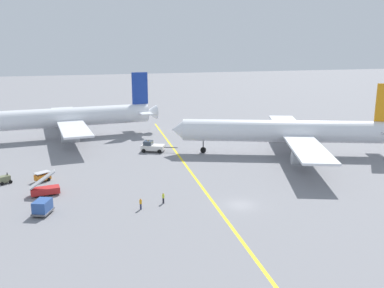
# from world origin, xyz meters

# --- Properties ---
(ground_plane) EXTENTS (600.00, 600.00, 0.00)m
(ground_plane) POSITION_xyz_m (0.00, 0.00, 0.00)
(ground_plane) COLOR gray
(taxiway_stripe) EXTENTS (10.63, 119.61, 0.01)m
(taxiway_stripe) POSITION_xyz_m (-2.97, 10.00, 0.00)
(taxiway_stripe) COLOR yellow
(taxiway_stripe) RESTS_ON ground
(airliner_at_gate_left) EXTENTS (52.55, 46.12, 16.67)m
(airliner_at_gate_left) POSITION_xyz_m (-25.47, 57.15, 5.38)
(airliner_at_gate_left) COLOR white
(airliner_at_gate_left) RESTS_ON ground
(airliner_being_pushed) EXTENTS (49.30, 47.06, 15.94)m
(airliner_being_pushed) POSITION_xyz_m (22.48, 24.80, 5.16)
(airliner_being_pushed) COLOR white
(airliner_being_pushed) RESTS_ON ground
(pushback_tug) EXTENTS (8.16, 5.13, 2.75)m
(pushback_tug) POSITION_xyz_m (-5.96, 36.28, 1.16)
(pushback_tug) COLOR white
(pushback_tug) RESTS_ON ground
(gse_baggage_cart_near_cluster) EXTENTS (3.15, 2.80, 1.71)m
(gse_baggage_cart_near_cluster) POSITION_xyz_m (-29.34, 21.18, 0.86)
(gse_baggage_cart_near_cluster) COLOR orange
(gse_baggage_cart_near_cluster) RESTS_ON ground
(gse_stair_truck_yellow) EXTENTS (4.80, 2.50, 4.06)m
(gse_stair_truck_yellow) POSITION_xyz_m (-28.72, 13.54, 1.03)
(gse_stair_truck_yellow) COLOR red
(gse_stair_truck_yellow) RESTS_ON ground
(gse_gpu_cart_small) EXTENTS (2.60, 2.40, 1.90)m
(gse_gpu_cart_small) POSITION_xyz_m (-35.73, 21.86, 0.79)
(gse_gpu_cart_small) COLOR #666B4C
(gse_gpu_cart_small) RESTS_ON ground
(gse_container_dolly_flat) EXTENTS (3.27, 3.80, 2.15)m
(gse_container_dolly_flat) POSITION_xyz_m (-28.80, 5.30, 1.17)
(gse_container_dolly_flat) COLOR slate
(gse_container_dolly_flat) RESTS_ON ground
(ground_crew_marshaller_foreground) EXTENTS (0.36, 0.36, 1.75)m
(ground_crew_marshaller_foreground) POSITION_xyz_m (-14.92, 2.90, 0.92)
(ground_crew_marshaller_foreground) COLOR #2D3351
(ground_crew_marshaller_foreground) RESTS_ON ground
(ground_crew_wing_walker_right) EXTENTS (0.36, 0.36, 1.72)m
(ground_crew_wing_walker_right) POSITION_xyz_m (-11.13, 4.27, 0.89)
(ground_crew_wing_walker_right) COLOR black
(ground_crew_wing_walker_right) RESTS_ON ground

